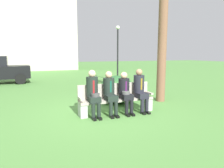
% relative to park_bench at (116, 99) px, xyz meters
% --- Properties ---
extents(ground_plane, '(80.00, 80.00, 0.00)m').
position_rel_park_bench_xyz_m(ground_plane, '(-0.28, 0.16, -0.44)').
color(ground_plane, '#538C41').
extents(park_bench, '(2.34, 0.44, 0.90)m').
position_rel_park_bench_xyz_m(park_bench, '(0.00, 0.00, 0.00)').
color(park_bench, '#B7AD9E').
rests_on(park_bench, ground).
extents(seated_man_leftmost, '(0.34, 0.72, 1.35)m').
position_rel_park_bench_xyz_m(seated_man_leftmost, '(-0.77, -0.13, 0.31)').
color(seated_man_leftmost, '#1E2823').
rests_on(seated_man_leftmost, ground).
extents(seated_man_centerleft, '(0.34, 0.72, 1.30)m').
position_rel_park_bench_xyz_m(seated_man_centerleft, '(-0.25, -0.13, 0.29)').
color(seated_man_centerleft, '#1E2823').
rests_on(seated_man_centerleft, ground).
extents(seated_man_centerright, '(0.34, 0.72, 1.26)m').
position_rel_park_bench_xyz_m(seated_man_centerright, '(0.25, -0.14, 0.27)').
color(seated_man_centerright, black).
rests_on(seated_man_centerright, ground).
extents(seated_man_rightmost, '(0.34, 0.72, 1.34)m').
position_rel_park_bench_xyz_m(seated_man_rightmost, '(0.77, -0.13, 0.31)').
color(seated_man_rightmost, '#23232D').
rests_on(seated_man_rightmost, ground).
extents(shrub_near_bench, '(1.16, 1.06, 0.72)m').
position_rel_park_bench_xyz_m(shrub_near_bench, '(1.33, 2.71, -0.08)').
color(shrub_near_bench, '#1C5E31').
rests_on(shrub_near_bench, ground).
extents(shrub_mid_lawn, '(1.31, 1.20, 0.82)m').
position_rel_park_bench_xyz_m(shrub_mid_lawn, '(0.48, 1.11, -0.03)').
color(shrub_mid_lawn, '#31632F').
rests_on(shrub_mid_lawn, ground).
extents(shrub_far_lawn, '(1.39, 1.28, 0.87)m').
position_rel_park_bench_xyz_m(shrub_far_lawn, '(1.05, 2.45, -0.00)').
color(shrub_far_lawn, '#2A5F2E').
rests_on(shrub_far_lawn, ground).
extents(street_lamp, '(0.24, 0.24, 3.59)m').
position_rel_park_bench_xyz_m(street_lamp, '(2.84, 6.57, 1.76)').
color(street_lamp, black).
rests_on(street_lamp, ground).
extents(building_backdrop, '(12.73, 7.48, 12.30)m').
position_rel_park_bench_xyz_m(building_backdrop, '(-3.58, 20.73, 5.74)').
color(building_backdrop, '#BFB2A6').
rests_on(building_backdrop, ground).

